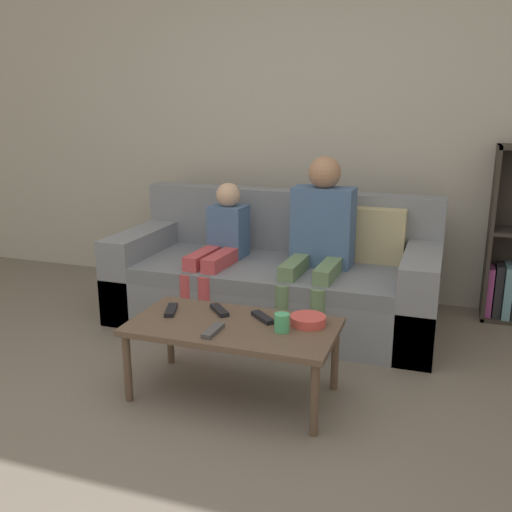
% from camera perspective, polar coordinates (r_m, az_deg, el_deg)
% --- Properties ---
extents(ground_plane, '(22.00, 22.00, 0.00)m').
position_cam_1_polar(ground_plane, '(2.52, -10.46, -20.33)').
color(ground_plane, '#70665B').
extents(wall_back, '(12.00, 0.06, 2.60)m').
position_cam_1_polar(wall_back, '(4.37, 5.09, 13.15)').
color(wall_back, '#B7B2A8').
rests_on(wall_back, ground_plane).
extents(couch, '(2.13, 0.92, 0.85)m').
position_cam_1_polar(couch, '(3.88, 2.04, -2.41)').
color(couch, gray).
rests_on(couch, ground_plane).
extents(coffee_table, '(1.03, 0.54, 0.39)m').
position_cam_1_polar(coffee_table, '(2.86, -2.32, -7.53)').
color(coffee_table, brown).
rests_on(coffee_table, ground_plane).
extents(person_adult, '(0.40, 0.64, 1.12)m').
position_cam_1_polar(person_adult, '(3.62, 6.38, 2.26)').
color(person_adult, '#66845B').
rests_on(person_adult, ground_plane).
extents(person_child, '(0.27, 0.64, 0.93)m').
position_cam_1_polar(person_child, '(3.80, -3.67, 1.02)').
color(person_child, '#C6474C').
rests_on(person_child, ground_plane).
extents(cup_near, '(0.07, 0.07, 0.09)m').
position_cam_1_polar(cup_near, '(2.75, 2.60, -6.67)').
color(cup_near, '#4CB77A').
rests_on(cup_near, coffee_table).
extents(tv_remote_0, '(0.10, 0.18, 0.02)m').
position_cam_1_polar(tv_remote_0, '(3.03, -8.49, -5.37)').
color(tv_remote_0, black).
rests_on(tv_remote_0, coffee_table).
extents(tv_remote_1, '(0.16, 0.15, 0.02)m').
position_cam_1_polar(tv_remote_1, '(2.90, 0.69, -6.16)').
color(tv_remote_1, black).
rests_on(tv_remote_1, coffee_table).
extents(tv_remote_2, '(0.15, 0.16, 0.02)m').
position_cam_1_polar(tv_remote_2, '(3.00, -3.69, -5.43)').
color(tv_remote_2, black).
rests_on(tv_remote_2, coffee_table).
extents(tv_remote_3, '(0.05, 0.17, 0.02)m').
position_cam_1_polar(tv_remote_3, '(2.75, -4.31, -7.45)').
color(tv_remote_3, '#47474C').
rests_on(tv_remote_3, coffee_table).
extents(snack_bowl, '(0.18, 0.18, 0.05)m').
position_cam_1_polar(snack_bowl, '(2.84, 5.23, -6.41)').
color(snack_bowl, '#DB4C47').
rests_on(snack_bowl, coffee_table).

